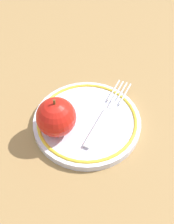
% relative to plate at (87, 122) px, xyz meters
% --- Properties ---
extents(ground_plane, '(2.00, 2.00, 0.00)m').
position_rel_plate_xyz_m(ground_plane, '(0.01, 0.01, -0.01)').
color(ground_plane, olive).
extents(plate, '(0.20, 0.20, 0.02)m').
position_rel_plate_xyz_m(plate, '(0.00, 0.00, 0.00)').
color(plate, silver).
rests_on(plate, ground_plane).
extents(apple_red_whole, '(0.07, 0.07, 0.08)m').
position_rel_plate_xyz_m(apple_red_whole, '(-0.06, -0.01, 0.04)').
color(apple_red_whole, red).
rests_on(apple_red_whole, plate).
extents(fork, '(0.12, 0.15, 0.00)m').
position_rel_plate_xyz_m(fork, '(0.04, 0.00, 0.01)').
color(fork, silver).
rests_on(fork, plate).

